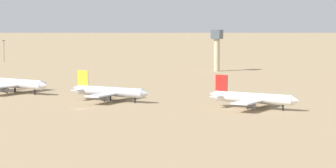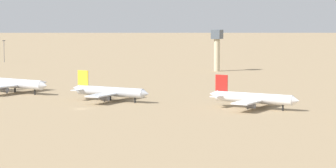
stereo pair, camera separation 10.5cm
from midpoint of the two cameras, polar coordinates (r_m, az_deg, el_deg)
ground at (r=283.78m, az=-6.19°, el=-1.77°), size 4000.00×4000.00×0.00m
parked_jet_navy_2 at (r=337.21m, az=-10.99°, el=0.05°), size 37.40×31.59×12.35m
parked_jet_yellow_3 at (r=304.17m, az=-4.17°, el=-0.54°), size 34.07×28.49×11.29m
parked_jet_red_4 at (r=283.66m, az=6.08°, el=-1.00°), size 34.68×29.09×11.47m
control_tower at (r=437.57m, az=3.52°, el=2.71°), size 5.20×5.20×22.66m
light_pole_mid at (r=513.76m, az=-11.60°, el=2.43°), size 1.80×0.50×13.84m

